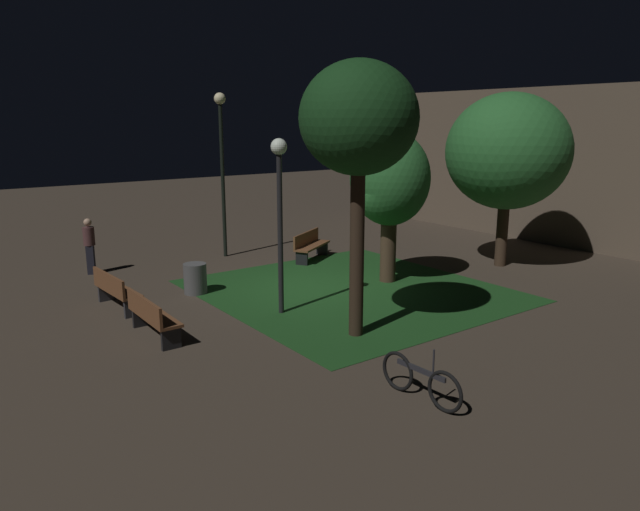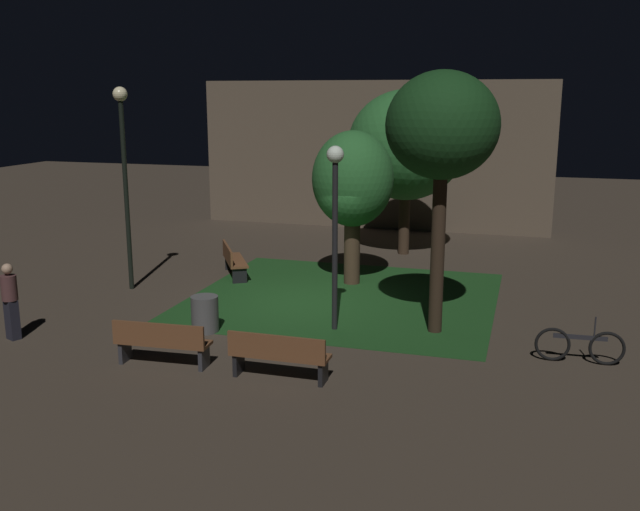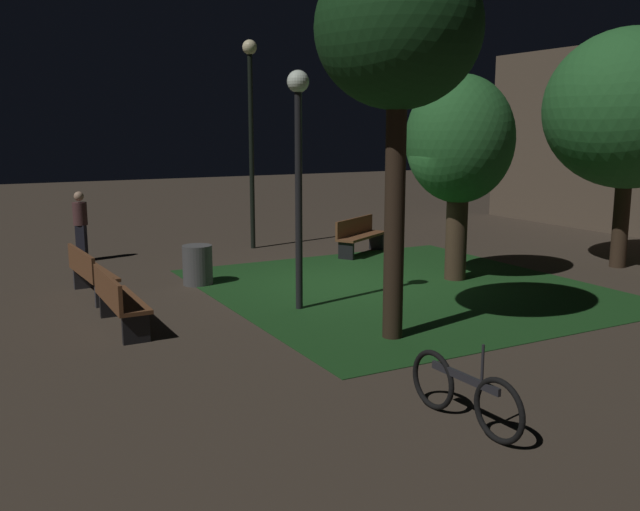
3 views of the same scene
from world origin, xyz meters
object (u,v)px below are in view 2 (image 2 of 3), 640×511
object	(u,v)px
tree_lawn_side	(406,146)
lamp_post_near_wall	(335,204)
tree_left_canopy	(353,181)
trash_bin	(205,314)
lamp_post_path_center	(124,156)
bicycle	(580,346)
pedestrian	(10,300)
bench_by_lamp	(279,354)
bench_front_right	(233,259)
tree_back_right	(442,129)
bench_front_left	(162,342)

from	to	relation	value
tree_lawn_side	lamp_post_near_wall	size ratio (longest dim) A/B	1.30
tree_left_canopy	trash_bin	xyz separation A→B (m)	(-2.04, -4.74, -2.37)
tree_left_canopy	lamp_post_path_center	world-z (taller)	lamp_post_path_center
bicycle	pedestrian	size ratio (longest dim) A/B	1.02
bench_by_lamp	tree_left_canopy	xyz separation A→B (m)	(-0.37, 6.79, 2.27)
bench_front_right	lamp_post_path_center	bearing A→B (deg)	-136.09
bicycle	lamp_post_path_center	bearing A→B (deg)	168.45
bench_front_right	tree_left_canopy	bearing A→B (deg)	3.76
tree_back_right	trash_bin	world-z (taller)	tree_back_right
lamp_post_near_wall	trash_bin	xyz separation A→B (m)	(-2.62, -0.92, -2.34)
bench_by_lamp	trash_bin	world-z (taller)	bench_by_lamp
tree_back_right	trash_bin	bearing A→B (deg)	-163.51
bench_front_left	bench_front_right	bearing A→B (deg)	102.20
tree_left_canopy	bicycle	world-z (taller)	tree_left_canopy
bench_front_right	tree_left_canopy	xyz separation A→B (m)	(3.36, 0.22, 2.27)
lamp_post_near_wall	bench_by_lamp	bearing A→B (deg)	-93.93
tree_left_canopy	bench_front_left	bearing A→B (deg)	-105.91
bench_front_left	tree_left_canopy	bearing A→B (deg)	74.09
trash_bin	pedestrian	bearing A→B (deg)	-156.34
bench_by_lamp	pedestrian	world-z (taller)	pedestrian
lamp_post_near_wall	pedestrian	bearing A→B (deg)	-158.12
tree_left_canopy	bicycle	size ratio (longest dim) A/B	2.49
bench_by_lamp	lamp_post_path_center	bearing A→B (deg)	141.20
tree_lawn_side	lamp_post_near_wall	distance (m)	7.85
tree_lawn_side	bicycle	distance (m)	10.17
lamp_post_near_wall	bench_front_left	bearing A→B (deg)	-130.21
bench_front_left	trash_bin	distance (m)	2.06
tree_back_right	bicycle	distance (m)	4.98
bicycle	pedestrian	world-z (taller)	pedestrian
lamp_post_near_wall	bicycle	size ratio (longest dim) A/B	2.41
bench_front_left	lamp_post_near_wall	distance (m)	4.50
tree_back_right	pedestrian	world-z (taller)	tree_back_right
tree_left_canopy	pedestrian	distance (m)	8.69
lamp_post_near_wall	tree_back_right	bearing A→B (deg)	12.79
bench_by_lamp	tree_lawn_side	size ratio (longest dim) A/B	0.35
bench_front_right	bicycle	xyz separation A→B (m)	(8.89, -4.18, -0.14)
bench_front_right	bench_front_left	bearing A→B (deg)	-77.80
pedestrian	bench_by_lamp	bearing A→B (deg)	-4.49
bench_front_left	bench_front_right	xyz separation A→B (m)	(-1.42, 6.57, 0.00)
bench_front_right	tree_back_right	xyz separation A→B (m)	(6.03, -3.12, 3.81)
bench_front_left	bench_by_lamp	distance (m)	2.31
bench_front_left	bench_front_right	size ratio (longest dim) A/B	1.02
bench_front_left	bicycle	distance (m)	7.84
tree_left_canopy	tree_lawn_side	bearing A→B (deg)	80.20
tree_back_right	lamp_post_near_wall	size ratio (longest dim) A/B	1.38
tree_left_canopy	lamp_post_path_center	xyz separation A→B (m)	(-5.38, -2.17, 0.68)
bench_front_left	tree_left_canopy	distance (m)	7.42
bench_front_left	tree_left_canopy	world-z (taller)	tree_left_canopy
lamp_post_near_wall	trash_bin	distance (m)	3.63
tree_left_canopy	trash_bin	size ratio (longest dim) A/B	5.23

